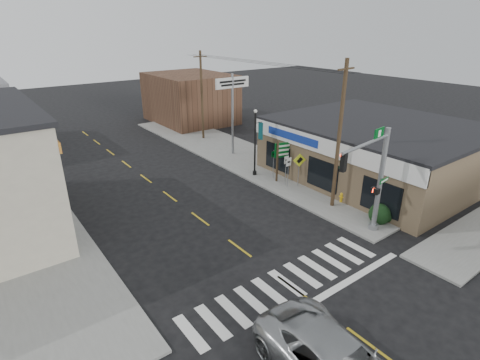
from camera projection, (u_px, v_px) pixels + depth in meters
ground at (293, 288)px, 16.72m from camera, size 140.00×140.00×0.00m
sidewalk_right at (262, 164)px, 31.28m from camera, size 6.00×38.00×0.13m
sidewalk_left at (19, 229)px, 21.35m from camera, size 6.00×38.00×0.13m
center_line at (200, 219)px, 22.64m from camera, size 0.12×56.00×0.01m
crosswalk at (287, 283)px, 17.01m from camera, size 11.00×2.20×0.01m
thrift_store at (377, 151)px, 28.40m from camera, size 12.00×14.00×4.00m
bldg_distant_right at (190, 98)px, 44.47m from camera, size 8.00×10.00×5.60m
traffic_signal_pole at (374, 172)px, 19.54m from camera, size 4.78×0.38×6.05m
guide_sign at (285, 154)px, 27.40m from camera, size 1.77×0.14×3.10m
fire_hydrant at (341, 197)px, 24.39m from camera, size 0.20×0.20×0.65m
ped_crossing_sign at (299, 164)px, 26.24m from camera, size 0.96×0.07×2.47m
lamp_post at (256, 138)px, 27.90m from camera, size 0.66×0.52×5.08m
dance_center_sign at (232, 95)px, 31.77m from camera, size 3.29×0.21×6.99m
bare_tree at (367, 146)px, 24.24m from camera, size 2.22×2.22×4.43m
shrub_front at (380, 214)px, 21.91m from camera, size 1.27×1.27×0.95m
shrub_back at (309, 167)px, 29.33m from camera, size 1.09×1.09×0.81m
utility_pole_near at (339, 135)px, 22.29m from camera, size 1.58×0.24×9.06m
utility_pole_far at (202, 95)px, 36.68m from camera, size 1.48×0.22×8.52m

